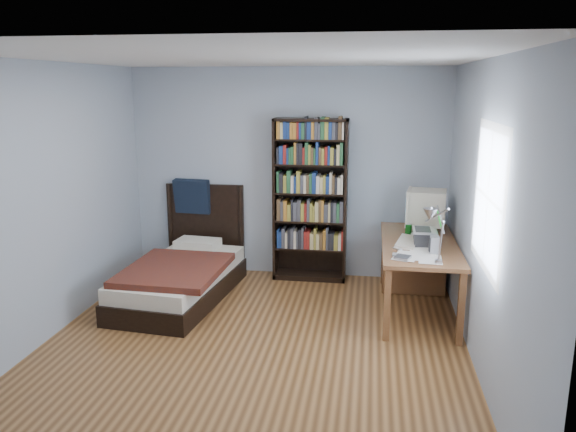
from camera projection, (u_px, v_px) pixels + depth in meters
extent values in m
plane|color=brown|center=(252.00, 348.00, 5.01)|extent=(4.20, 4.20, 0.00)
plane|color=white|center=(248.00, 58.00, 4.44)|extent=(4.20, 4.20, 0.00)
cube|color=#A3B2C0|center=(287.00, 174.00, 6.74)|extent=(3.80, 0.04, 2.50)
cube|color=#A3B2C0|center=(157.00, 306.00, 2.70)|extent=(3.80, 0.04, 2.50)
cube|color=#A3B2C0|center=(42.00, 205.00, 5.00)|extent=(0.04, 4.20, 2.50)
cube|color=#A3B2C0|center=(485.00, 219.00, 4.45)|extent=(0.04, 4.20, 2.50)
cube|color=white|center=(489.00, 198.00, 4.26)|extent=(0.01, 1.14, 1.14)
cube|color=white|center=(488.00, 198.00, 4.26)|extent=(0.01, 1.00, 1.00)
cube|color=brown|center=(419.00, 244.00, 5.70)|extent=(0.75, 1.65, 0.04)
cube|color=brown|center=(387.00, 305.00, 5.08)|extent=(0.06, 0.06, 0.69)
cube|color=brown|center=(461.00, 309.00, 4.99)|extent=(0.06, 0.06, 0.69)
cube|color=brown|center=(384.00, 255.00, 6.58)|extent=(0.06, 0.06, 0.69)
cube|color=brown|center=(441.00, 257.00, 6.49)|extent=(0.06, 0.06, 0.69)
cube|color=brown|center=(413.00, 260.00, 6.37)|extent=(0.69, 0.40, 0.68)
cube|color=beige|center=(423.00, 230.00, 6.11)|extent=(0.28, 0.25, 0.03)
cylinder|color=beige|center=(423.00, 226.00, 6.10)|extent=(0.10, 0.10, 0.06)
cube|color=beige|center=(427.00, 207.00, 6.05)|extent=(0.43, 0.42, 0.37)
cube|color=beige|center=(408.00, 207.00, 6.08)|extent=(0.08, 0.39, 0.39)
cube|color=#3891CD|center=(407.00, 207.00, 6.08)|extent=(0.05, 0.29, 0.25)
cube|color=#2D2D30|center=(424.00, 238.00, 5.60)|extent=(0.21, 0.25, 0.14)
cube|color=silver|center=(425.00, 230.00, 5.58)|extent=(0.24, 0.31, 0.02)
cube|color=#2D2D30|center=(423.00, 229.00, 5.58)|extent=(0.15, 0.25, 0.00)
cube|color=silver|center=(440.00, 219.00, 5.53)|extent=(0.08, 0.31, 0.22)
cube|color=#0CBF26|center=(439.00, 219.00, 5.53)|extent=(0.06, 0.25, 0.17)
cube|color=#99999E|center=(438.00, 262.00, 5.00)|extent=(0.06, 0.05, 0.04)
cylinder|color=#99999E|center=(441.00, 241.00, 4.90)|extent=(0.02, 0.14, 0.38)
cylinder|color=#99999E|center=(437.00, 215.00, 4.64)|extent=(0.16, 0.32, 0.19)
cone|color=#99999E|center=(430.00, 215.00, 4.49)|extent=(0.12, 0.12, 0.10)
cube|color=beige|center=(407.00, 242.00, 5.65)|extent=(0.27, 0.50, 0.05)
cube|color=gray|center=(435.00, 245.00, 5.30)|extent=(0.09, 0.09, 0.17)
cylinder|color=#073710|center=(408.00, 230.00, 5.95)|extent=(0.07, 0.07, 0.12)
ellipsoid|color=silver|center=(414.00, 234.00, 5.94)|extent=(0.06, 0.11, 0.04)
cube|color=silver|center=(397.00, 249.00, 5.44)|extent=(0.09, 0.10, 0.02)
cube|color=gray|center=(395.00, 255.00, 5.25)|extent=(0.05, 0.08, 0.02)
cube|color=gray|center=(403.00, 258.00, 5.14)|extent=(0.17, 0.17, 0.03)
cube|color=black|center=(276.00, 200.00, 6.67)|extent=(0.03, 0.30, 1.92)
cube|color=black|center=(346.00, 202.00, 6.55)|extent=(0.03, 0.30, 1.92)
cube|color=black|center=(311.00, 120.00, 6.40)|extent=(0.86, 0.30, 0.03)
cube|color=black|center=(310.00, 275.00, 6.82)|extent=(0.86, 0.30, 0.06)
cube|color=black|center=(312.00, 198.00, 6.75)|extent=(0.86, 0.02, 1.92)
cube|color=olive|center=(310.00, 198.00, 6.59)|extent=(0.78, 0.22, 1.72)
cube|color=black|center=(181.00, 289.00, 6.14)|extent=(1.09, 1.90, 0.22)
cube|color=beige|center=(180.00, 273.00, 6.10)|extent=(1.05, 1.84, 0.16)
cube|color=#972D0D|center=(175.00, 270.00, 5.85)|extent=(1.01, 1.22, 0.07)
cube|color=beige|center=(198.00, 244.00, 6.70)|extent=(0.53, 0.37, 0.12)
cube|color=black|center=(206.00, 228.00, 7.01)|extent=(0.97, 0.05, 1.10)
cylinder|color=black|center=(170.00, 227.00, 7.06)|extent=(0.06, 0.06, 1.10)
cylinder|color=black|center=(241.00, 229.00, 6.93)|extent=(0.06, 0.06, 1.10)
cube|color=black|center=(192.00, 196.00, 6.91)|extent=(0.46, 0.20, 0.43)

